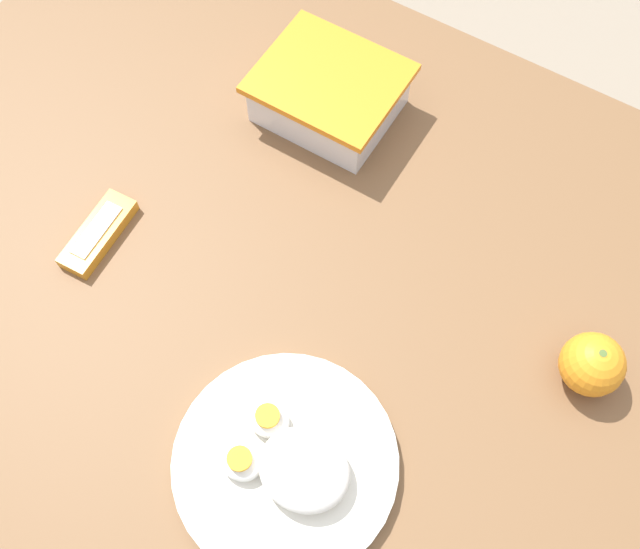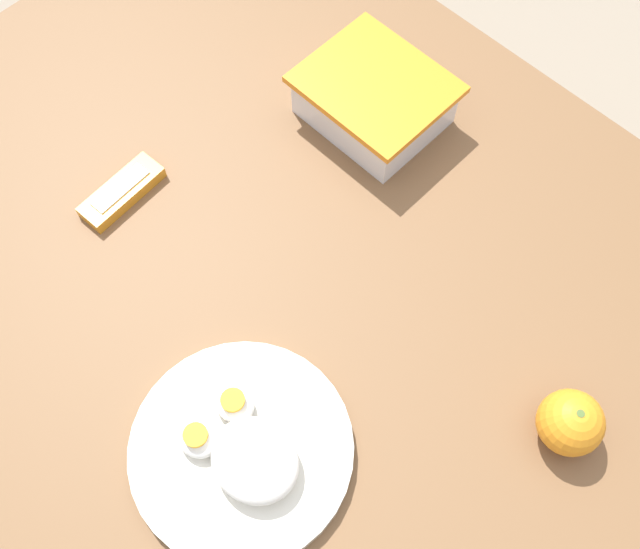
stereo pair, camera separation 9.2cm
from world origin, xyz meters
name	(u,v)px [view 1 (the left image)]	position (x,y,z in m)	size (l,w,h in m)	color
ground_plane	(306,425)	(0.00, 0.00, 0.00)	(10.00, 10.00, 0.00)	gray
table	(298,304)	(0.00, 0.00, 0.65)	(1.28, 0.95, 0.74)	brown
food_container	(329,96)	(-0.10, 0.24, 0.78)	(0.19, 0.16, 0.07)	white
orange_fruit	(592,364)	(0.36, 0.07, 0.78)	(0.08, 0.08, 0.08)	orange
rice_plate	(288,463)	(0.12, -0.21, 0.76)	(0.25, 0.25, 0.06)	silver
candy_bar	(98,233)	(-0.25, -0.09, 0.75)	(0.05, 0.12, 0.02)	orange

